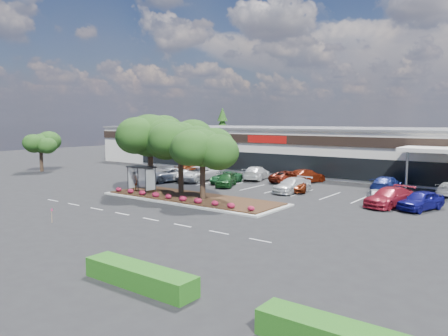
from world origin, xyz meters
The scene contains 30 objects.
ground centered at (0.00, 0.00, 0.00)m, with size 160.00×160.00×0.00m, color black.
retail_store centered at (0.06, 33.91, 3.15)m, with size 80.40×25.20×6.25m.
landscape_island centered at (-2.00, 4.00, 0.12)m, with size 18.00×6.00×0.26m.
lane_markings centered at (-0.14, 10.42, 0.01)m, with size 33.12×20.06×0.01m.
shrub_row centered at (-2.00, 1.90, 0.51)m, with size 17.00×0.80×0.50m, color #981544, non-canonical shape.
bus_shelter centered at (-7.50, 2.95, 2.31)m, with size 2.75×1.55×2.59m.
island_tree_west centered at (-8.00, 4.50, 4.21)m, with size 7.20×7.20×7.89m, color #1B3E12, non-canonical shape.
island_tree_mid centered at (-4.50, 5.20, 3.92)m, with size 6.60×6.60×7.32m, color #1B3E12, non-canonical shape.
island_tree_east centered at (-0.50, 3.70, 3.51)m, with size 5.80×5.80×6.50m, color #1B3E12, non-canonical shape.
hedge_south_east centered at (10.00, -13.50, 0.45)m, with size 6.00×1.30×0.90m, color #1A5112.
tree_west_far centered at (-34.00, 8.00, 2.80)m, with size 4.80×4.80×5.61m, color #1B3E12, non-canonical shape.
conifer_north_west centered at (-30.00, 46.00, 5.00)m, with size 4.40×4.40×10.00m, color #1B3E12.
person_waiting centered at (-8.95, 3.17, 1.25)m, with size 0.72×0.47×1.98m, color #594C47.
survey_stake centered at (-4.12, -8.99, 0.67)m, with size 0.07×0.14×1.04m.
car_0 centered at (-12.18, 11.42, 0.82)m, with size 2.71×5.88×1.63m, color #A6AAB2.
car_1 centered at (-9.73, 13.91, 0.86)m, with size 2.86×6.20×1.72m, color silver.
car_2 centered at (-5.72, 14.30, 0.69)m, with size 2.28×4.94×1.37m, color #1B5127.
car_3 centered at (-4.26, 12.38, 0.75)m, with size 1.77×4.40×1.50m, color #154219.
car_4 centered at (3.52, 13.14, 0.74)m, with size 2.08×5.13×1.49m, color silver.
car_5 centered at (3.46, 14.25, 0.71)m, with size 2.36×5.12×1.42m, color #68210B.
car_6 centered at (12.58, 11.70, 0.69)m, with size 1.63×4.05×1.38m, color #A3A6AF.
car_7 centered at (13.62, 11.62, 0.81)m, with size 2.27×5.59×1.62m, color maroon.
car_8 centered at (16.13, 11.64, 0.80)m, with size 1.89×4.70×1.60m, color navy.
car_9 centered at (-14.91, 18.64, 0.83)m, with size 1.96×4.88×1.66m, color maroon.
car_10 centered at (-4.62, 19.20, 0.82)m, with size 2.29×5.63×1.63m, color silver.
car_11 centered at (-4.86, 19.68, 0.76)m, with size 1.80×4.47×1.52m, color #525157.
car_12 centered at (0.04, 19.04, 0.70)m, with size 2.32×5.03×1.40m, color maroon.
car_13 centered at (1.60, 20.29, 0.81)m, with size 2.28×5.61×1.63m, color #641A09.
car_14 centered at (11.18, 19.12, 0.82)m, with size 2.30×5.65×1.64m, color navy.
car_15 centered at (10.50, 21.18, 0.68)m, with size 1.89×4.65×1.35m, color navy.
Camera 1 is at (24.23, -26.30, 7.38)m, focal length 35.00 mm.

